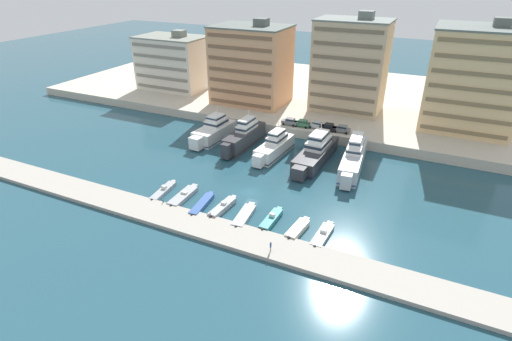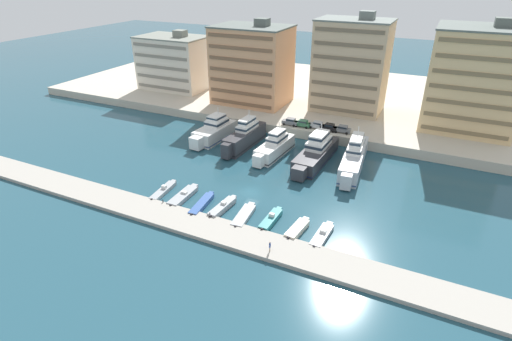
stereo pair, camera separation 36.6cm
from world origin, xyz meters
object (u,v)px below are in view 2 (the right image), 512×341
at_px(yacht_silver_center, 354,157).
at_px(motorboat_grey_right, 322,235).
at_px(car_grey_far_left, 290,121).
at_px(yacht_charcoal_left, 245,137).
at_px(motorboat_teal_center_right, 271,219).
at_px(motorboat_blue_mid_left, 202,204).
at_px(yacht_white_mid_left, 275,147).
at_px(yacht_charcoal_center_left, 316,152).
at_px(car_black_center_left, 329,127).
at_px(motorboat_grey_far_left, 163,191).
at_px(car_green_left, 303,123).
at_px(yacht_white_far_left, 214,131).
at_px(car_silver_mid_left, 317,125).
at_px(motorboat_cream_mid_right, 297,229).
at_px(pedestrian_near_edge, 270,246).
at_px(motorboat_grey_left, 183,196).
at_px(motorboat_grey_center, 244,216).
at_px(car_grey_center, 342,129).
at_px(motorboat_grey_center_left, 223,207).

xyz_separation_m(yacht_silver_center, motorboat_grey_right, (1.47, -26.99, -1.96)).
bearing_deg(car_grey_far_left, yacht_charcoal_left, -118.59).
bearing_deg(motorboat_teal_center_right, motorboat_blue_mid_left, -176.06).
bearing_deg(yacht_silver_center, motorboat_blue_mid_left, -127.19).
height_order(yacht_white_mid_left, car_grey_far_left, yacht_white_mid_left).
height_order(yacht_charcoal_center_left, car_black_center_left, yacht_charcoal_center_left).
distance_m(motorboat_grey_far_left, car_green_left, 41.17).
bearing_deg(motorboat_teal_center_right, yacht_white_far_left, 135.30).
relative_size(yacht_white_far_left, yacht_charcoal_left, 0.91).
bearing_deg(yacht_charcoal_left, car_silver_mid_left, 43.69).
height_order(motorboat_cream_mid_right, motorboat_grey_right, motorboat_grey_right).
height_order(yacht_white_far_left, motorboat_grey_far_left, yacht_white_far_left).
bearing_deg(pedestrian_near_edge, motorboat_blue_mid_left, 156.68).
bearing_deg(motorboat_cream_mid_right, car_silver_mid_left, 103.57).
bearing_deg(motorboat_blue_mid_left, motorboat_grey_right, 1.09).
relative_size(yacht_charcoal_center_left, motorboat_grey_left, 2.40).
relative_size(yacht_white_far_left, yacht_charcoal_center_left, 0.78).
bearing_deg(car_black_center_left, motorboat_grey_center, -94.56).
relative_size(car_black_center_left, car_grey_center, 1.01).
relative_size(yacht_charcoal_center_left, car_silver_mid_left, 4.89).
bearing_deg(motorboat_grey_center_left, car_green_left, 88.55).
distance_m(yacht_charcoal_center_left, motorboat_grey_left, 30.87).
bearing_deg(car_grey_center, motorboat_grey_right, -79.45).
bearing_deg(motorboat_grey_center, car_grey_far_left, 99.86).
bearing_deg(motorboat_grey_right, yacht_charcoal_center_left, 110.19).
bearing_deg(yacht_charcoal_center_left, motorboat_grey_center, -99.14).
bearing_deg(motorboat_grey_right, yacht_white_far_left, 143.01).
height_order(motorboat_grey_left, motorboat_grey_right, motorboat_grey_right).
bearing_deg(motorboat_grey_left, motorboat_cream_mid_right, -2.06).
distance_m(motorboat_teal_center_right, pedestrian_near_edge, 8.74).
distance_m(yacht_white_mid_left, yacht_silver_center, 17.69).
height_order(yacht_charcoal_center_left, motorboat_grey_center_left, yacht_charcoal_center_left).
xyz_separation_m(yacht_charcoal_center_left, car_grey_far_left, (-11.09, 12.99, 1.06)).
relative_size(yacht_charcoal_center_left, motorboat_grey_center, 2.53).
xyz_separation_m(yacht_white_mid_left, car_silver_mid_left, (5.33, 14.47, 1.26)).
bearing_deg(yacht_charcoal_left, car_grey_center, 32.93).
bearing_deg(yacht_silver_center, yacht_white_far_left, 179.62).
bearing_deg(yacht_white_far_left, motorboat_grey_center, -51.04).
height_order(yacht_white_mid_left, motorboat_teal_center_right, yacht_white_mid_left).
bearing_deg(motorboat_grey_right, car_black_center_left, 105.10).
height_order(car_grey_center, pedestrian_near_edge, car_grey_center).
bearing_deg(motorboat_blue_mid_left, motorboat_grey_center, 0.13).
distance_m(yacht_charcoal_center_left, car_black_center_left, 13.50).
relative_size(motorboat_cream_mid_right, car_green_left, 1.64).
xyz_separation_m(yacht_white_far_left, yacht_white_mid_left, (17.08, -2.05, -0.17)).
height_order(yacht_charcoal_left, motorboat_grey_center_left, yacht_charcoal_left).
bearing_deg(yacht_charcoal_left, car_black_center_left, 37.36).
height_order(car_silver_mid_left, car_grey_center, same).
xyz_separation_m(car_grey_far_left, pedestrian_near_edge, (14.83, -46.50, -1.62)).
bearing_deg(yacht_white_far_left, car_green_left, 32.31).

